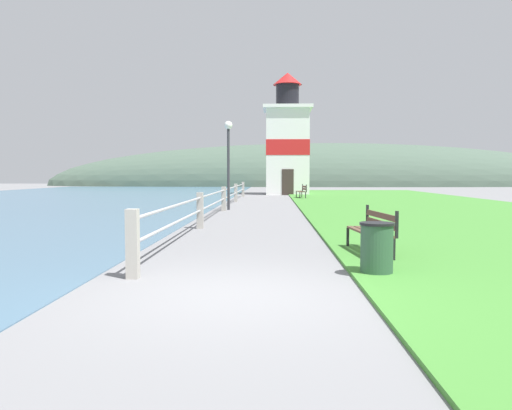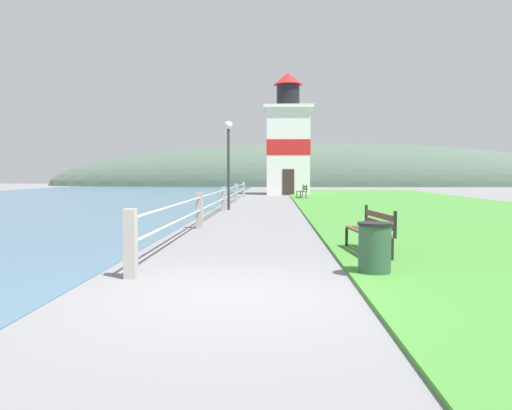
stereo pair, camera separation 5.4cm
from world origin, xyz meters
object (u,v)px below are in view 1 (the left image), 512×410
Objects in this scene: lighthouse at (287,144)px; trash_bin at (377,249)px; lamp_post at (228,149)px; park_bench_midway at (302,190)px; park_bench_near at (373,228)px.

trash_bin is at bearing -89.16° from lighthouse.
trash_bin is 0.21× the size of lamp_post.
park_bench_midway is 2.13× the size of trash_bin.
trash_bin is (0.47, -32.27, -3.63)m from lighthouse.
lighthouse is at bearing -88.50° from park_bench_midway.
park_bench_near and park_bench_midway have the same top height.
lighthouse reaches higher than park_bench_midway.
lighthouse is 18.10m from lamp_post.
park_bench_midway is at bearing -95.85° from park_bench_near.
park_bench_near is at bearing 80.18° from trash_bin.
lamp_post is (-3.92, -10.73, 2.20)m from park_bench_midway.
park_bench_near is 13.29m from lamp_post.
lighthouse is 11.48× the size of trash_bin.
lighthouse is at bearing 80.01° from lamp_post.
trash_bin is at bearing -76.04° from lamp_post.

